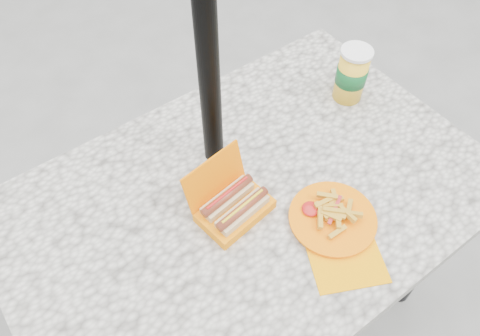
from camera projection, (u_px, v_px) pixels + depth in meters
ground at (247, 307)px, 1.76m from camera, size 60.00×60.00×0.00m
picnic_table at (250, 217)px, 1.25m from camera, size 1.20×0.80×0.75m
umbrella_pole at (207, 47)px, 0.96m from camera, size 0.05×0.05×2.20m
hotdog_box at (233, 206)px, 1.10m from camera, size 0.19×0.16×0.14m
fries_plate at (333, 220)px, 1.10m from camera, size 0.25×0.30×0.04m
soda_cup at (352, 74)px, 1.31m from camera, size 0.09×0.09×0.17m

